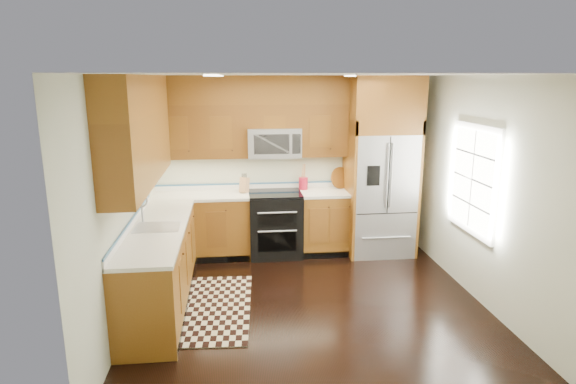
{
  "coord_description": "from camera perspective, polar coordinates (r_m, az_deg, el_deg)",
  "views": [
    {
      "loc": [
        -0.82,
        -5.08,
        2.57
      ],
      "look_at": [
        -0.18,
        0.6,
        1.21
      ],
      "focal_mm": 30.0,
      "sensor_mm": 36.0,
      "label": 1
    }
  ],
  "objects": [
    {
      "name": "refrigerator",
      "position": [
        7.15,
        10.96,
        2.97
      ],
      "size": [
        0.98,
        0.75,
        2.6
      ],
      "color": "#B2B2B7",
      "rests_on": "ground"
    },
    {
      "name": "sink_faucet",
      "position": [
        5.61,
        -15.55,
        -3.43
      ],
      "size": [
        0.54,
        0.44,
        0.37
      ],
      "color": "#B2B2B7",
      "rests_on": "countertop"
    },
    {
      "name": "cutting_board",
      "position": [
        7.31,
        6.16,
        0.54
      ],
      "size": [
        0.43,
        0.43,
        0.02
      ],
      "primitive_type": "cylinder",
      "rotation": [
        0.0,
        0.0,
        0.43
      ],
      "color": "brown",
      "rests_on": "countertop"
    },
    {
      "name": "upper_cabinets",
      "position": [
        6.2,
        -9.54,
        8.18
      ],
      "size": [
        2.85,
        3.0,
        1.15
      ],
      "color": "brown",
      "rests_on": "ground"
    },
    {
      "name": "microwave",
      "position": [
        6.96,
        -1.67,
        5.9
      ],
      "size": [
        0.76,
        0.4,
        0.42
      ],
      "color": "#B2B2B7",
      "rests_on": "ground"
    },
    {
      "name": "knife_block",
      "position": [
        7.01,
        -5.2,
        0.87
      ],
      "size": [
        0.15,
        0.17,
        0.28
      ],
      "color": "tan",
      "rests_on": "countertop"
    },
    {
      "name": "countertop",
      "position": [
        6.32,
        -8.63,
        -1.88
      ],
      "size": [
        2.86,
        3.01,
        0.04
      ],
      "color": "beige",
      "rests_on": "base_cabinets"
    },
    {
      "name": "range",
      "position": [
        7.09,
        -1.51,
        -3.83
      ],
      "size": [
        0.76,
        0.67,
        0.95
      ],
      "color": "black",
      "rests_on": "ground"
    },
    {
      "name": "wall_left",
      "position": [
        5.37,
        -18.91,
        -1.03
      ],
      "size": [
        0.02,
        4.0,
        2.6
      ],
      "primitive_type": "cube",
      "color": "beige",
      "rests_on": "ground"
    },
    {
      "name": "wall_right",
      "position": [
        5.95,
        22.08,
        0.08
      ],
      "size": [
        0.02,
        4.0,
        2.6
      ],
      "primitive_type": "cube",
      "color": "beige",
      "rests_on": "ground"
    },
    {
      "name": "utensil_crock",
      "position": [
        7.17,
        1.83,
        1.35
      ],
      "size": [
        0.14,
        0.14,
        0.38
      ],
      "color": "maroon",
      "rests_on": "countertop"
    },
    {
      "name": "wall_back",
      "position": [
        7.24,
        0.19,
        3.31
      ],
      "size": [
        4.0,
        0.02,
        2.6
      ],
      "primitive_type": "cube",
      "color": "beige",
      "rests_on": "ground"
    },
    {
      "name": "window",
      "position": [
        6.09,
        21.1,
        1.42
      ],
      "size": [
        0.04,
        1.1,
        1.3
      ],
      "color": "white",
      "rests_on": "ground"
    },
    {
      "name": "base_cabinets",
      "position": [
        6.36,
        -9.8,
        -6.28
      ],
      "size": [
        2.85,
        3.0,
        0.9
      ],
      "color": "brown",
      "rests_on": "ground"
    },
    {
      "name": "rug",
      "position": [
        5.74,
        -9.78,
        -13.34
      ],
      "size": [
        1.12,
        1.76,
        0.01
      ],
      "primitive_type": "cube",
      "rotation": [
        0.0,
        0.0,
        -0.06
      ],
      "color": "black",
      "rests_on": "ground"
    },
    {
      "name": "ground",
      "position": [
        5.75,
        2.54,
        -13.15
      ],
      "size": [
        4.0,
        4.0,
        0.0
      ],
      "primitive_type": "plane",
      "color": "black",
      "rests_on": "ground"
    }
  ]
}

